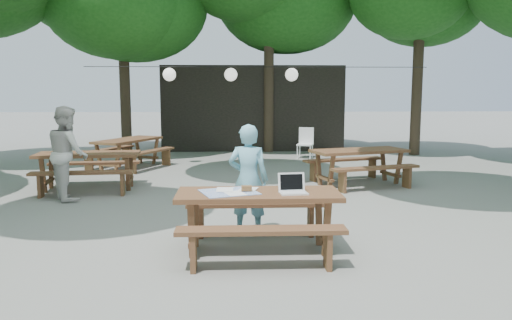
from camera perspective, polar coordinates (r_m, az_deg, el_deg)
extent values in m
plane|color=slate|center=(7.51, -1.59, -7.38)|extent=(80.00, 80.00, 0.00)
cube|color=black|center=(17.77, -0.49, 6.05)|extent=(6.00, 3.00, 2.80)
cube|color=brown|center=(6.13, 0.28, -3.96)|extent=(2.00, 0.80, 0.06)
cube|color=brown|center=(5.57, 0.59, -8.06)|extent=(1.90, 0.28, 0.05)
cube|color=brown|center=(6.83, 0.02, -5.05)|extent=(1.90, 0.28, 0.05)
cube|color=brown|center=(6.22, 0.27, -7.34)|extent=(1.70, 0.70, 0.69)
cube|color=brown|center=(10.54, -18.67, 0.63)|extent=(2.06, 0.96, 0.06)
cube|color=brown|center=(9.95, -19.33, -1.39)|extent=(1.92, 0.44, 0.05)
cube|color=brown|center=(11.21, -17.96, -0.32)|extent=(1.92, 0.44, 0.05)
cube|color=brown|center=(10.59, -18.58, -1.39)|extent=(1.75, 0.84, 0.69)
cube|color=brown|center=(10.77, 11.71, 1.03)|extent=(2.15, 1.35, 0.06)
cube|color=brown|center=(10.26, 13.53, -0.89)|extent=(1.90, 0.82, 0.05)
cube|color=brown|center=(11.36, 9.98, 0.05)|extent=(1.90, 0.82, 0.05)
cube|color=brown|center=(10.82, 11.65, -0.94)|extent=(1.83, 1.17, 0.69)
cube|color=brown|center=(13.26, -14.41, 2.22)|extent=(1.58, 2.15, 0.06)
cube|color=brown|center=(12.91, -12.07, 0.94)|extent=(1.06, 1.84, 0.05)
cube|color=brown|center=(13.69, -16.54, 1.17)|extent=(1.06, 1.84, 0.05)
cube|color=brown|center=(13.31, -14.36, 0.61)|extent=(1.36, 1.84, 0.69)
imported|color=#7BC6E0|center=(6.88, -0.89, -2.25)|extent=(0.63, 0.48, 1.54)
imported|color=silver|center=(9.71, -20.73, 0.76)|extent=(0.98, 1.05, 1.72)
cube|color=white|center=(14.80, 5.62, 1.76)|extent=(0.56, 0.56, 0.04)
cube|color=white|center=(14.97, 5.77, 2.82)|extent=(0.43, 0.18, 0.48)
cube|color=white|center=(14.83, 5.61, 0.95)|extent=(0.53, 0.53, 0.38)
cube|color=white|center=(6.05, 4.30, -3.78)|extent=(0.35, 0.27, 0.02)
cube|color=white|center=(6.13, 4.06, -2.50)|extent=(0.33, 0.10, 0.23)
cube|color=black|center=(6.13, 4.08, -2.52)|extent=(0.28, 0.08, 0.19)
cube|color=#355FB4|center=(6.12, -3.09, -3.67)|extent=(0.79, 0.73, 0.01)
cube|color=white|center=(6.02, -2.44, -3.82)|extent=(0.30, 0.35, 0.00)
cube|color=white|center=(6.26, -0.91, -3.34)|extent=(0.28, 0.34, 0.00)
cube|color=white|center=(6.23, -3.58, -3.38)|extent=(0.22, 0.30, 0.00)
cube|color=brown|center=(6.13, -1.08, -3.25)|extent=(0.13, 0.09, 0.06)
cylinder|color=black|center=(13.27, 0.17, 10.60)|extent=(9.00, 0.02, 0.02)
sphere|color=white|center=(13.36, -9.87, 9.60)|extent=(0.34, 0.34, 0.34)
sphere|color=white|center=(13.25, -2.89, 9.72)|extent=(0.34, 0.34, 0.34)
sphere|color=white|center=(13.34, 4.10, 9.70)|extent=(0.34, 0.34, 0.34)
cylinder|color=#2D2319|center=(16.11, -14.79, 9.10)|extent=(0.32, 0.32, 4.77)
cylinder|color=#2D2319|center=(16.29, 1.47, 9.81)|extent=(0.32, 0.32, 5.03)
cylinder|color=#2D2319|center=(16.25, 17.97, 9.00)|extent=(0.32, 0.32, 4.79)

